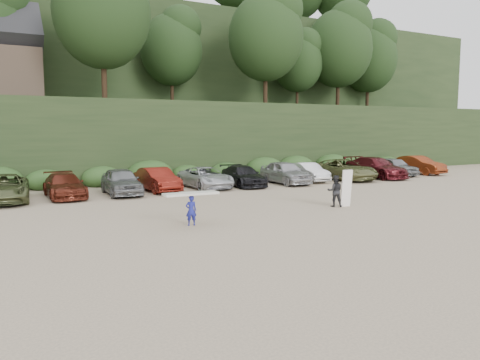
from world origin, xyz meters
TOP-DOWN VIEW (x-y plane):
  - ground at (0.00, 0.00)m, footprint 120.00×120.00m
  - hillside_backdrop at (-0.26, 35.93)m, footprint 90.00×41.50m
  - parked_cars at (2.19, 9.92)m, footprint 39.96×5.99m
  - child_surfer at (-4.88, -0.49)m, footprint 2.27×0.70m
  - adult_surfer at (3.27, 0.32)m, footprint 1.24×0.94m

SIDE VIEW (x-z plane):
  - ground at x=0.00m, z-range 0.00..0.00m
  - parked_cars at x=2.19m, z-range -0.06..1.59m
  - adult_surfer at x=3.27m, z-range -0.13..1.74m
  - child_surfer at x=-4.88m, z-range 0.24..1.59m
  - hillside_backdrop at x=-0.26m, z-range -2.78..25.22m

